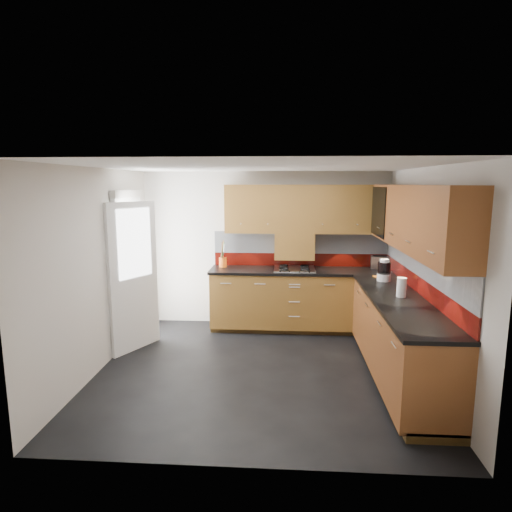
# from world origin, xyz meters

# --- Properties ---
(room) EXTENTS (4.00, 3.80, 2.64)m
(room) POSITION_xyz_m (0.00, 0.00, 1.50)
(room) COLOR black
(base_cabinets) EXTENTS (2.70, 3.20, 0.95)m
(base_cabinets) POSITION_xyz_m (1.07, 0.72, 0.44)
(base_cabinets) COLOR brown
(base_cabinets) RESTS_ON room
(countertop) EXTENTS (2.72, 3.22, 0.04)m
(countertop) POSITION_xyz_m (1.05, 0.70, 0.92)
(countertop) COLOR black
(countertop) RESTS_ON base_cabinets
(backsplash) EXTENTS (2.70, 3.20, 0.54)m
(backsplash) POSITION_xyz_m (1.28, 0.93, 1.21)
(backsplash) COLOR maroon
(backsplash) RESTS_ON countertop
(upper_cabinets) EXTENTS (2.50, 3.20, 0.72)m
(upper_cabinets) POSITION_xyz_m (1.23, 0.78, 1.84)
(upper_cabinets) COLOR brown
(upper_cabinets) RESTS_ON room
(extractor_hood) EXTENTS (0.60, 0.33, 0.40)m
(extractor_hood) POSITION_xyz_m (0.45, 1.64, 1.28)
(extractor_hood) COLOR brown
(extractor_hood) RESTS_ON room
(glass_cabinet) EXTENTS (0.32, 0.80, 0.66)m
(glass_cabinet) POSITION_xyz_m (1.71, 1.07, 1.87)
(glass_cabinet) COLOR black
(glass_cabinet) RESTS_ON room
(back_door) EXTENTS (0.42, 1.19, 2.04)m
(back_door) POSITION_xyz_m (-1.78, 0.75, 1.03)
(back_door) COLOR white
(back_door) RESTS_ON room
(gas_hob) EXTENTS (0.61, 0.53, 0.05)m
(gas_hob) POSITION_xyz_m (0.45, 1.47, 0.96)
(gas_hob) COLOR silver
(gas_hob) RESTS_ON countertop
(utensil_pot) EXTENTS (0.12, 0.12, 0.42)m
(utensil_pot) POSITION_xyz_m (-0.65, 1.62, 1.03)
(utensil_pot) COLOR #D85A14
(utensil_pot) RESTS_ON countertop
(toaster) EXTENTS (0.29, 0.20, 0.20)m
(toaster) POSITION_xyz_m (1.75, 1.66, 1.03)
(toaster) COLOR silver
(toaster) RESTS_ON countertop
(food_processor) EXTENTS (0.18, 0.18, 0.29)m
(food_processor) POSITION_xyz_m (1.62, 0.80, 1.07)
(food_processor) COLOR white
(food_processor) RESTS_ON countertop
(paper_towel) EXTENTS (0.13, 0.13, 0.22)m
(paper_towel) POSITION_xyz_m (1.63, -0.01, 1.05)
(paper_towel) COLOR white
(paper_towel) RESTS_ON countertop
(orange_cloth) EXTENTS (0.16, 0.15, 0.01)m
(orange_cloth) POSITION_xyz_m (1.61, 1.04, 0.95)
(orange_cloth) COLOR orange
(orange_cloth) RESTS_ON countertop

